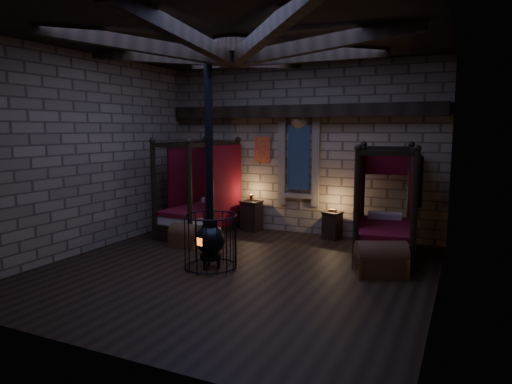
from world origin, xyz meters
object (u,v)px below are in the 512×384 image
at_px(trunk_left, 187,236).
at_px(stove, 210,236).
at_px(bed_left, 201,211).
at_px(trunk_right, 381,260).
at_px(bed_right, 384,230).

xyz_separation_m(trunk_left, stove, (1.32, -1.16, 0.39)).
xyz_separation_m(bed_left, trunk_left, (0.41, -1.28, -0.34)).
distance_m(trunk_right, stove, 3.15).
bearing_deg(trunk_left, bed_left, 114.46).
height_order(bed_left, trunk_right, bed_left).
height_order(bed_left, bed_right, bed_left).
relative_size(bed_left, trunk_right, 2.24).
bearing_deg(stove, trunk_right, 33.50).
distance_m(bed_right, stove, 3.62).
xyz_separation_m(bed_right, stove, (-2.83, -2.25, 0.07)).
height_order(bed_left, trunk_left, bed_left).
distance_m(bed_left, stove, 2.99).
height_order(trunk_right, stove, stove).
distance_m(bed_right, trunk_left, 4.30).
bearing_deg(trunk_left, trunk_right, 3.10).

